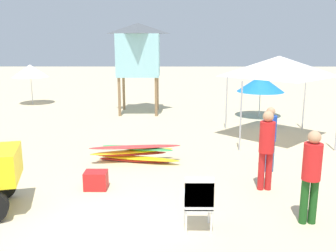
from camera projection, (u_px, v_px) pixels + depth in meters
ground at (84, 223)px, 6.70m from camera, size 80.00×80.00×0.00m
stacked_plastic_chairs at (199, 198)px, 6.29m from camera, size 0.48×0.48×1.02m
surfboard_pile at (135, 153)px, 10.03m from camera, size 2.42×0.87×0.48m
lifeguard_near_left at (269, 135)px, 9.15m from camera, size 0.32×0.32×1.62m
lifeguard_near_center at (267, 145)px, 7.99m from camera, size 0.32×0.32×1.74m
lifeguard_near_right at (311, 171)px, 6.50m from camera, size 0.32×0.32×1.69m
popup_canopy at (279, 66)px, 11.93m from camera, size 2.86×2.86×2.69m
lifeguard_tower at (138, 49)px, 16.26m from camera, size 1.98×1.98×3.89m
beach_umbrella_left at (30, 71)px, 18.71m from camera, size 1.77×1.77×1.99m
beach_umbrella_mid at (261, 83)px, 15.64m from camera, size 1.95×1.95×1.76m
cooler_box at (96, 180)px, 8.21m from camera, size 0.49×0.39×0.40m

